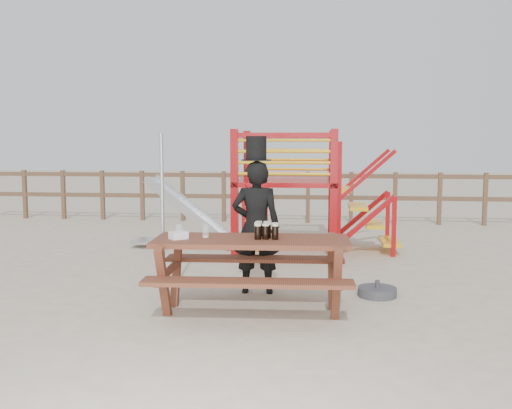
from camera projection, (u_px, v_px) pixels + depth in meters
name	position (u px, v px, depth m)	size (l,w,h in m)	color
ground	(250.00, 307.00, 6.55)	(60.00, 60.00, 0.00)	beige
back_fence	(287.00, 191.00, 13.38)	(15.09, 0.09, 1.20)	brown
playground_fort	(282.00, 189.00, 9.95)	(4.71, 1.84, 2.10)	#A80B0F
picnic_table	(251.00, 266.00, 6.31)	(2.22, 1.59, 0.83)	brown
man_with_hat	(256.00, 223.00, 7.10)	(0.63, 0.44, 1.97)	black
metal_pole	(163.00, 219.00, 6.70)	(0.04, 0.04, 1.99)	#B2B2B7
parasol_base	(377.00, 292.00, 7.01)	(0.48, 0.48, 0.20)	#3D3D42
paper_bag	(178.00, 235.00, 6.26)	(0.18, 0.14, 0.08)	white
stout_pints	(266.00, 230.00, 6.31)	(0.28, 0.28, 0.17)	black
empty_glasses	(192.00, 231.00, 6.34)	(0.37, 0.12, 0.15)	silver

